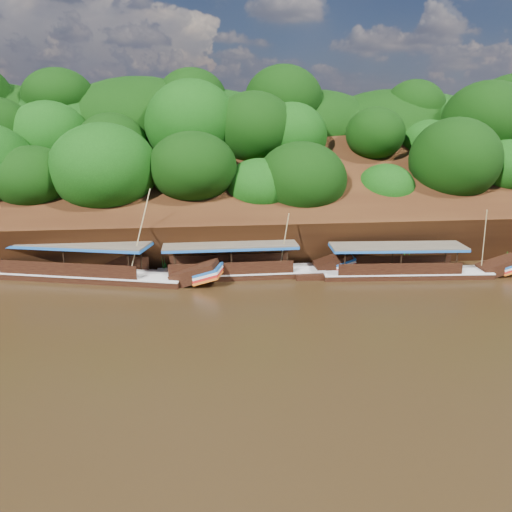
# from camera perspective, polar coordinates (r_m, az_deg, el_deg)

# --- Properties ---
(ground) EXTENTS (160.00, 160.00, 0.00)m
(ground) POSITION_cam_1_polar(r_m,az_deg,el_deg) (28.51, 1.29, -7.32)
(ground) COLOR black
(ground) RESTS_ON ground
(riverbank) EXTENTS (120.00, 30.06, 19.40)m
(riverbank) POSITION_cam_1_polar(r_m,az_deg,el_deg) (49.69, -2.20, 5.09)
(riverbank) COLOR black
(riverbank) RESTS_ON ground
(boat_0) EXTENTS (14.37, 3.05, 5.45)m
(boat_0) POSITION_cam_1_polar(r_m,az_deg,el_deg) (37.54, 17.84, -1.45)
(boat_0) COLOR black
(boat_0) RESTS_ON ground
(boat_1) EXTENTS (14.24, 2.56, 5.18)m
(boat_1) POSITION_cam_1_polar(r_m,az_deg,el_deg) (35.81, -0.56, -1.43)
(boat_1) COLOR black
(boat_1) RESTS_ON ground
(boat_2) EXTENTS (16.91, 6.54, 6.98)m
(boat_2) POSITION_cam_1_polar(r_m,az_deg,el_deg) (36.80, -17.75, -1.66)
(boat_2) COLOR black
(boat_2) RESTS_ON ground
(reeds) EXTENTS (49.45, 2.24, 2.14)m
(reeds) POSITION_cam_1_polar(r_m,az_deg,el_deg) (37.20, -5.14, -0.27)
(reeds) COLOR #226719
(reeds) RESTS_ON ground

